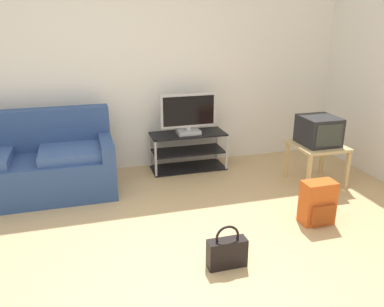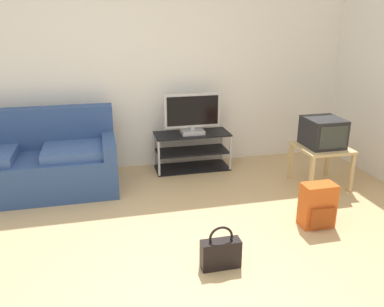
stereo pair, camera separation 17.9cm
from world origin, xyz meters
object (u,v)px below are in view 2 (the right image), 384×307
object	(u,v)px
crt_tv	(323,132)
backpack	(318,206)
couch	(32,163)
handbag	(221,253)
flat_tv	(192,114)
side_table	(322,152)
tv_stand	(192,151)

from	to	relation	value
crt_tv	backpack	world-z (taller)	crt_tv
couch	crt_tv	distance (m)	3.33
couch	handbag	bearing A→B (deg)	-49.07
flat_tv	backpack	size ratio (longest dim) A/B	1.68
flat_tv	backpack	world-z (taller)	flat_tv
side_table	handbag	world-z (taller)	side_table
flat_tv	side_table	world-z (taller)	flat_tv
couch	flat_tv	distance (m)	1.98
tv_stand	handbag	size ratio (longest dim) A/B	2.62
crt_tv	backpack	size ratio (longest dim) A/B	1.01
couch	side_table	bearing A→B (deg)	-10.26
tv_stand	couch	bearing A→B (deg)	-171.54
crt_tv	flat_tv	bearing A→B (deg)	148.07
tv_stand	handbag	world-z (taller)	tv_stand
crt_tv	handbag	world-z (taller)	crt_tv
handbag	flat_tv	bearing A→B (deg)	82.53
side_table	crt_tv	xyz separation A→B (m)	(0.00, 0.02, 0.24)
couch	tv_stand	world-z (taller)	couch
flat_tv	side_table	distance (m)	1.62
tv_stand	crt_tv	bearing A→B (deg)	-32.61
tv_stand	side_table	bearing A→B (deg)	-33.10
couch	backpack	bearing A→B (deg)	-28.12
backpack	tv_stand	bearing A→B (deg)	135.14
flat_tv	tv_stand	bearing A→B (deg)	90.00
crt_tv	backpack	bearing A→B (deg)	-121.03
tv_stand	crt_tv	xyz separation A→B (m)	(1.34, -0.86, 0.41)
tv_stand	backpack	distance (m)	1.92
tv_stand	flat_tv	xyz separation A→B (m)	(-0.00, -0.02, 0.50)
tv_stand	handbag	bearing A→B (deg)	-97.39
crt_tv	side_table	bearing A→B (deg)	-90.00
couch	backpack	world-z (taller)	couch
couch	tv_stand	size ratio (longest dim) A/B	1.93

